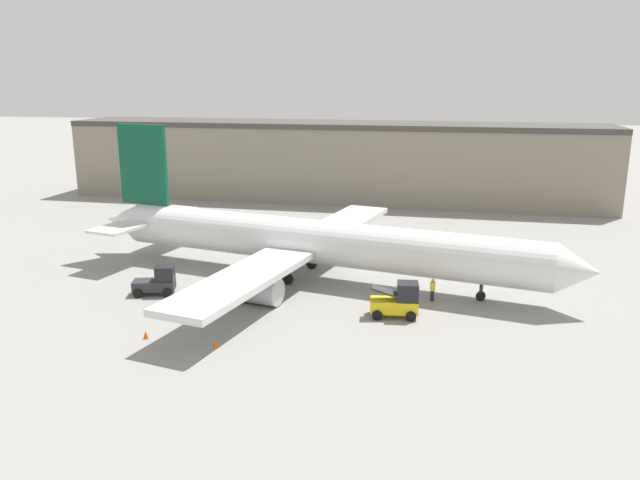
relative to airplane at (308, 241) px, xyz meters
The scene contains 8 objects.
ground_plane 3.33m from the airplane, 11.32° to the right, with size 400.00×400.00×0.00m, color gray.
terminal_building 36.09m from the airplane, 97.71° to the left, with size 73.07×10.75×10.61m.
airplane is the anchor object (origin of this frame).
ground_crew_worker 11.37m from the airplane, 19.30° to the right, with size 0.39×0.39×1.75m.
baggage_tug 12.53m from the airplane, 147.47° to the right, with size 3.46×2.51×2.27m.
belt_loader_truck 11.31m from the airplane, 42.00° to the right, with size 3.49×2.22×2.53m.
safety_cone_near 16.71m from the airplane, 116.11° to the right, with size 0.36×0.36×0.55m.
safety_cone_far 15.61m from the airplane, 98.71° to the right, with size 0.36×0.36×0.55m.
Camera 1 is at (10.59, -48.71, 16.23)m, focal length 35.00 mm.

